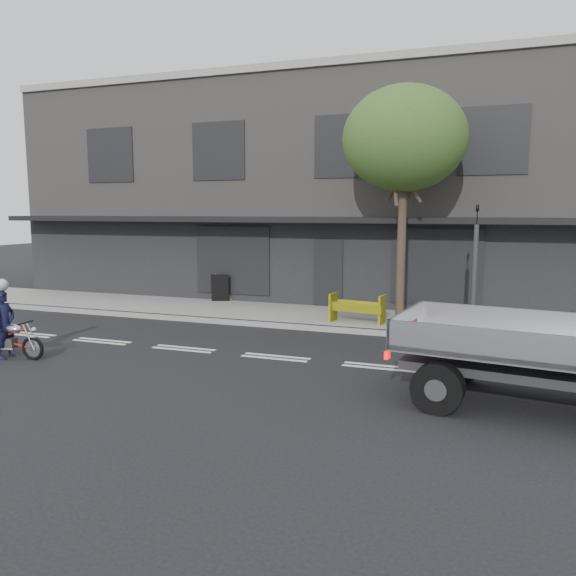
% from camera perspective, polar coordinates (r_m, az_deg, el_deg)
% --- Properties ---
extents(ground, '(80.00, 80.00, 0.00)m').
position_cam_1_polar(ground, '(13.00, -1.26, -7.07)').
color(ground, black).
rests_on(ground, ground).
extents(sidewalk, '(32.00, 3.20, 0.15)m').
position_cam_1_polar(sidewalk, '(17.34, 4.26, -3.03)').
color(sidewalk, gray).
rests_on(sidewalk, ground).
extents(kerb, '(32.00, 0.20, 0.15)m').
position_cam_1_polar(kerb, '(15.84, 2.73, -4.07)').
color(kerb, gray).
rests_on(kerb, ground).
extents(building_main, '(26.00, 10.00, 8.00)m').
position_cam_1_polar(building_main, '(23.47, 8.66, 9.39)').
color(building_main, slate).
rests_on(building_main, ground).
extents(street_tree, '(3.40, 3.40, 6.74)m').
position_cam_1_polar(street_tree, '(16.21, 11.74, 14.55)').
color(street_tree, '#382B21').
rests_on(street_tree, ground).
extents(traffic_light_pole, '(0.12, 0.12, 3.50)m').
position_cam_1_polar(traffic_light_pole, '(15.19, 18.40, 1.05)').
color(traffic_light_pole, '#2D2D30').
rests_on(traffic_light_pole, ground).
extents(motorcycle, '(1.70, 0.50, 0.88)m').
position_cam_1_polar(motorcycle, '(14.31, -26.33, -4.65)').
color(motorcycle, black).
rests_on(motorcycle, ground).
extents(rider, '(0.42, 0.60, 1.56)m').
position_cam_1_polar(rider, '(14.35, -26.83, -3.31)').
color(rider, black).
rests_on(rider, ground).
extents(construction_barrier, '(1.61, 0.83, 0.86)m').
position_cam_1_polar(construction_barrier, '(16.03, 6.86, -2.13)').
color(construction_barrier, '#FFFA0D').
rests_on(construction_barrier, sidewalk).
extents(sandwich_board, '(0.72, 0.60, 0.97)m').
position_cam_1_polar(sandwich_board, '(19.98, -6.92, 0.02)').
color(sandwich_board, black).
rests_on(sandwich_board, sidewalk).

